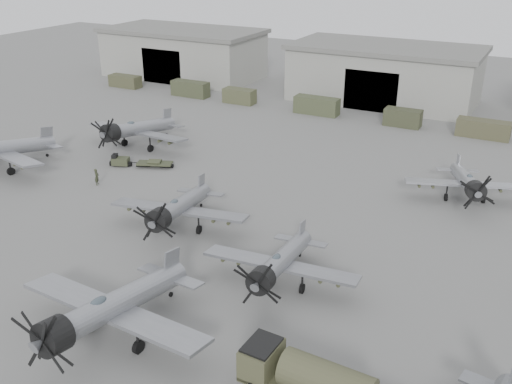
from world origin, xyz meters
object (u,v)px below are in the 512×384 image
aircraft_mid_1 (178,208)px  aircraft_near_1 (108,309)px  aircraft_mid_2 (279,263)px  tug_trailer (133,162)px  ground_crew (97,177)px  fuel_tanker (307,377)px  aircraft_far_1 (468,182)px  aircraft_far_0 (135,129)px

aircraft_mid_1 → aircraft_near_1: bearing=-82.0°
aircraft_mid_2 → tug_trailer: aircraft_mid_2 is taller
aircraft_mid_2 → aircraft_mid_1: bearing=155.9°
aircraft_near_1 → ground_crew: (-18.49, 19.18, -1.66)m
aircraft_mid_2 → ground_crew: (-25.28, 8.64, -1.25)m
aircraft_mid_1 → tug_trailer: 17.29m
aircraft_near_1 → fuel_tanker: (13.05, 1.09, -0.82)m
ground_crew → tug_trailer: bearing=-19.7°
aircraft_mid_1 → aircraft_far_1: aircraft_mid_1 is taller
aircraft_near_1 → aircraft_far_0: (-21.90, 29.95, -0.04)m
fuel_tanker → ground_crew: bearing=152.8°
aircraft_mid_1 → ground_crew: (-13.55, 4.61, -1.36)m
aircraft_far_1 → tug_trailer: 35.76m
aircraft_far_1 → fuel_tanker: (-3.37, -31.57, -0.40)m
aircraft_mid_2 → aircraft_far_1: size_ratio=1.01×
aircraft_far_0 → aircraft_far_1: aircraft_far_0 is taller
aircraft_mid_1 → fuel_tanker: size_ratio=1.57×
aircraft_mid_2 → fuel_tanker: (6.27, -9.45, -0.40)m
aircraft_near_1 → aircraft_mid_1: size_ratio=1.13×
aircraft_mid_2 → aircraft_far_0: size_ratio=0.86×
aircraft_mid_1 → aircraft_mid_2: aircraft_mid_1 is taller
aircraft_mid_1 → aircraft_mid_2: 12.41m
aircraft_mid_1 → ground_crew: 14.37m
aircraft_near_1 → aircraft_mid_1: 15.39m
aircraft_mid_1 → ground_crew: size_ratio=6.99×
aircraft_far_0 → fuel_tanker: size_ratio=1.74×
aircraft_near_1 → tug_trailer: aircraft_near_1 is taller
aircraft_mid_2 → ground_crew: size_ratio=6.62×
aircraft_far_1 → ground_crew: bearing=-178.2°
aircraft_mid_2 → fuel_tanker: 11.35m
aircraft_mid_1 → ground_crew: aircraft_mid_1 is taller
aircraft_mid_2 → fuel_tanker: aircraft_mid_2 is taller
aircraft_mid_2 → tug_trailer: size_ratio=1.72×
aircraft_near_1 → aircraft_far_1: 36.55m
aircraft_near_1 → ground_crew: aircraft_near_1 is taller
aircraft_near_1 → aircraft_far_1: size_ratio=1.21×
aircraft_near_1 → aircraft_mid_2: 12.54m
aircraft_mid_1 → fuel_tanker: 22.50m
tug_trailer → aircraft_near_1: bearing=-75.5°
aircraft_far_0 → tug_trailer: aircraft_far_0 is taller
aircraft_far_0 → fuel_tanker: (34.95, -28.87, -0.78)m
tug_trailer → ground_crew: size_ratio=3.84×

